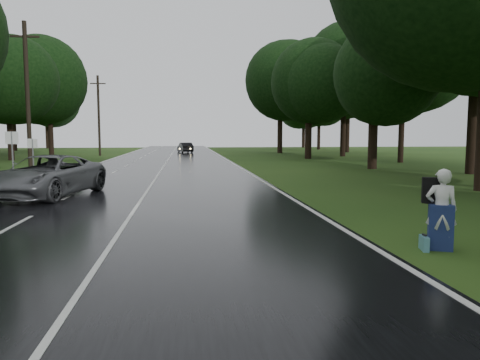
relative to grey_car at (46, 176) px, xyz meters
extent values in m
plane|color=#284614|center=(3.88, -7.90, -0.87)|extent=(160.00, 160.00, 0.00)
cube|color=black|center=(3.88, 12.10, -0.85)|extent=(12.00, 140.00, 0.04)
cube|color=silver|center=(3.88, 12.10, -0.82)|extent=(0.12, 140.00, 0.01)
imported|color=#515356|center=(0.00, 0.00, 0.00)|extent=(4.14, 6.47, 1.66)
imported|color=black|center=(5.59, 43.92, -0.13)|extent=(2.33, 4.46, 1.40)
imported|color=silver|center=(11.11, -9.83, 0.03)|extent=(0.77, 0.65, 1.79)
cube|color=navy|center=(11.11, -9.83, -0.37)|extent=(0.59, 0.51, 1.00)
cube|color=black|center=(11.01, -9.59, 0.42)|extent=(0.46, 0.36, 0.57)
cube|color=teal|center=(10.74, -9.83, -0.71)|extent=(0.24, 0.46, 0.31)
camera|label=1|loc=(5.57, -18.99, 1.65)|focal=33.92mm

